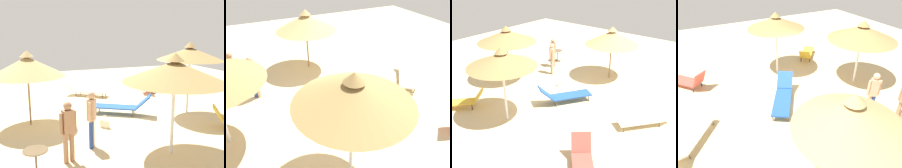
% 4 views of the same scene
% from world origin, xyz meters
% --- Properties ---
extents(ground, '(24.00, 24.00, 0.10)m').
position_xyz_m(ground, '(0.00, 0.00, -0.05)').
color(ground, beige).
extents(parasol_umbrella_far_right, '(2.62, 2.62, 2.67)m').
position_xyz_m(parasol_umbrella_far_right, '(-0.34, -3.46, 2.12)').
color(parasol_umbrella_far_right, olive).
rests_on(parasol_umbrella_far_right, ground).
extents(parasol_umbrella_near_left, '(2.79, 2.79, 2.79)m').
position_xyz_m(parasol_umbrella_near_left, '(3.36, 0.04, 2.30)').
color(parasol_umbrella_near_left, white).
rests_on(parasol_umbrella_near_left, ground).
extents(parasol_umbrella_center, '(2.54, 2.54, 2.90)m').
position_xyz_m(parasol_umbrella_center, '(0.67, 2.51, 2.44)').
color(parasol_umbrella_center, white).
rests_on(parasol_umbrella_center, ground).
extents(lounge_chair_edge, '(1.58, 1.70, 0.88)m').
position_xyz_m(lounge_chair_edge, '(-3.27, 2.99, 0.37)').
color(lounge_chair_edge, '#CC4C3F').
rests_on(lounge_chair_edge, ground).
extents(lounge_chair_far_left, '(1.71, 1.85, 0.79)m').
position_xyz_m(lounge_chair_far_left, '(2.76, 3.15, 0.34)').
color(lounge_chair_far_left, gold).
rests_on(lounge_chair_far_left, ground).
extents(lounge_chair_near_right, '(1.87, 2.16, 0.68)m').
position_xyz_m(lounge_chair_near_right, '(-3.71, -0.51, 0.31)').
color(lounge_chair_near_right, silver).
rests_on(lounge_chair_near_right, ground).
extents(lounge_chair_back, '(1.74, 2.26, 0.85)m').
position_xyz_m(lounge_chair_back, '(-0.21, 0.11, 0.38)').
color(lounge_chair_back, '#1E478C').
rests_on(lounge_chair_back, ground).
extents(person_standing_front, '(0.28, 0.46, 1.63)m').
position_xyz_m(person_standing_front, '(2.88, -2.73, 0.93)').
color(person_standing_front, '#A57554').
rests_on(person_standing_front, ground).
extents(person_standing_far_right, '(0.38, 0.32, 1.68)m').
position_xyz_m(person_standing_far_right, '(2.25, -1.93, 0.95)').
color(person_standing_far_right, tan).
rests_on(person_standing_far_right, ground).
extents(handbag, '(0.34, 0.31, 0.46)m').
position_xyz_m(handbag, '(0.92, -1.07, 0.16)').
color(handbag, beige).
rests_on(handbag, ground).
extents(side_table_round, '(0.58, 0.58, 0.67)m').
position_xyz_m(side_table_round, '(3.30, -3.59, 0.46)').
color(side_table_round, brown).
rests_on(side_table_round, ground).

